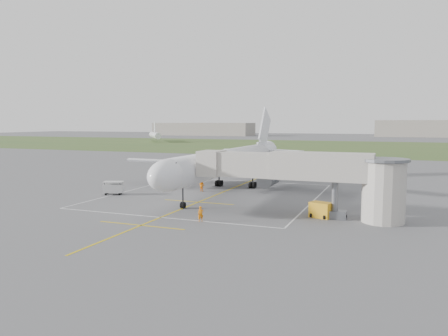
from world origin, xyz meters
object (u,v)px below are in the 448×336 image
at_px(jet_bridge, 314,175).
at_px(ramp_worker_wing, 202,185).
at_px(gpu_unit, 321,210).
at_px(airliner, 227,162).
at_px(baggage_cart, 113,188).
at_px(ramp_worker_nose, 201,214).

height_order(jet_bridge, ramp_worker_wing, jet_bridge).
bearing_deg(ramp_worker_wing, gpu_unit, 169.51).
bearing_deg(airliner, baggage_cart, -145.51).
bearing_deg(ramp_worker_wing, baggage_cart, 55.55).
relative_size(gpu_unit, baggage_cart, 0.83).
bearing_deg(baggage_cart, ramp_worker_nose, -52.94).
xyz_separation_m(gpu_unit, ramp_worker_wing, (-19.89, 12.10, 0.05)).
xyz_separation_m(jet_bridge, ramp_worker_nose, (-10.77, -6.65, -3.93)).
xyz_separation_m(airliner, ramp_worker_wing, (-3.35, -2.23, -3.49)).
height_order(airliner, ramp_worker_wing, airliner).
distance_m(gpu_unit, ramp_worker_nose, 13.32).
xyz_separation_m(gpu_unit, baggage_cart, (-30.65, 4.65, 0.13)).
bearing_deg(jet_bridge, gpu_unit, -5.63).
distance_m(jet_bridge, ramp_worker_wing, 22.87).
relative_size(airliner, ramp_worker_wing, 26.03).
relative_size(jet_bridge, ramp_worker_nose, 14.33).
relative_size(gpu_unit, ramp_worker_wing, 1.46).
relative_size(ramp_worker_nose, ramp_worker_wing, 0.91).
distance_m(baggage_cart, ramp_worker_nose, 22.11).
xyz_separation_m(airliner, gpu_unit, (16.54, -14.33, -3.55)).
bearing_deg(ramp_worker_wing, airliner, -125.49).
relative_size(jet_bridge, baggage_cart, 7.38).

